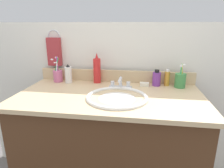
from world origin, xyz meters
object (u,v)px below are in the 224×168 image
Objects in this scene: bottle_cream_purple at (157,79)px; soap_bar at (144,84)px; faucet at (120,84)px; cup_green at (180,80)px; hand_towel at (54,52)px; bottle_lotion_white at (68,74)px; bottle_oil_amber at (167,78)px; bottle_spray_red at (97,70)px; cup_pink at (58,75)px.

bottle_cream_purple reaches higher than soap_bar.
bottle_cream_purple reaches higher than faucet.
bottle_cream_purple is 0.70× the size of cup_green.
hand_towel reaches higher than bottle_lotion_white.
cup_green is at bearing -0.14° from bottle_lotion_white.
faucet is 0.42m from cup_green.
cup_green is at bearing -6.17° from hand_towel.
bottle_cream_purple is at bearing -169.62° from bottle_oil_amber.
soap_bar is (0.72, -0.10, -0.21)m from hand_towel.
cup_green is at bearing -0.06° from soap_bar.
soap_bar is (-0.16, -0.03, -0.04)m from bottle_oil_amber.
cup_green is (0.61, -0.04, -0.04)m from bottle_spray_red.
cup_pink is at bearing 168.40° from faucet.
faucet is at bearing -11.80° from bottle_lotion_white.
bottle_spray_red is 0.37m from soap_bar.
soap_bar is (0.17, 0.08, -0.02)m from faucet.
bottle_oil_amber is at bearing -0.23° from bottle_spray_red.
bottle_cream_purple is (0.66, 0.02, -0.01)m from bottle_lotion_white.
faucet is 0.94× the size of cup_green.
bottle_spray_red is at bearing 177.96° from bottle_cream_purple.
cup_green reaches higher than bottle_lotion_white.
cup_green is at bearing -20.91° from bottle_oil_amber.
cup_green reaches higher than bottle_oil_amber.
bottle_cream_purple is at bearing 12.64° from soap_bar.
faucet reaches higher than soap_bar.
bottle_oil_amber is at bearing -4.63° from hand_towel.
cup_pink reaches higher than soap_bar.
bottle_lotion_white is 1.21× the size of bottle_cream_purple.
bottle_oil_amber is at bearing 2.44° from bottle_lotion_white.
bottle_oil_amber is 0.83m from cup_pink.
bottle_oil_amber is (0.33, 0.12, 0.03)m from faucet.
cup_pink is (-0.83, -0.01, -0.01)m from bottle_oil_amber.
hand_towel is at bearing 175.37° from bottle_oil_amber.
hand_towel is 0.83m from bottle_cream_purple.
hand_towel is at bearing 144.61° from bottle_lotion_white.
cup_green reaches higher than faucet.
hand_towel is 0.97× the size of bottle_spray_red.
bottle_lotion_white is 2.24× the size of soap_bar.
bottle_oil_amber is 0.53× the size of bottle_spray_red.
bottle_oil_amber is at bearing 10.38° from bottle_cream_purple.
bottle_lotion_white is 0.82m from cup_green.
faucet is at bearing -18.78° from hand_towel.
bottle_lotion_white is 0.10m from cup_pink.
cup_pink reaches higher than bottle_cream_purple.
cup_pink is at bearing 178.34° from soap_bar.
soap_bar is (-0.25, 0.00, -0.04)m from cup_green.
cup_pink is at bearing -179.05° from bottle_oil_amber.
faucet is 0.81× the size of cup_pink.
hand_towel reaches higher than bottle_oil_amber.
cup_green is (0.09, -0.03, -0.00)m from bottle_oil_amber.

